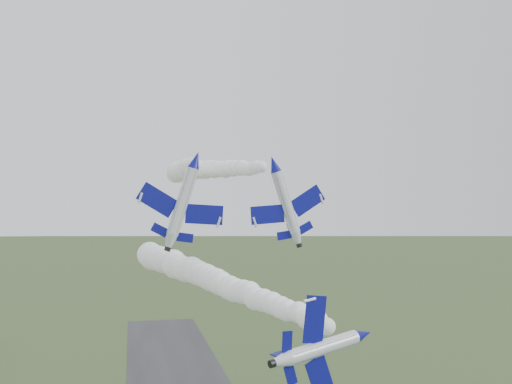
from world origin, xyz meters
TOP-DOWN VIEW (x-y plane):
  - jet_lead at (9.98, -6.98)m, footprint 5.24×11.20m
  - smoke_trail_jet_lead at (-0.03, 21.52)m, footprint 22.87×52.79m
  - jet_pair_left at (-2.63, 20.82)m, footprint 11.46×14.30m
  - smoke_trail_jet_pair_left at (-1.12, 57.22)m, footprint 9.42×65.11m
  - jet_pair_right at (8.60, 21.55)m, footprint 10.95×13.74m
  - smoke_trail_jet_pair_right at (6.89, 62.28)m, footprint 9.95×74.10m

SIDE VIEW (x-z plane):
  - jet_lead at x=9.98m, z-range 23.88..33.35m
  - smoke_trail_jet_lead at x=-0.03m, z-range 28.42..32.85m
  - jet_pair_right at x=8.60m, z-range 44.75..49.21m
  - jet_pair_left at x=-2.63m, z-range 44.99..49.54m
  - smoke_trail_jet_pair_left at x=-1.12m, z-range 46.27..51.05m
  - smoke_trail_jet_pair_right at x=6.89m, z-range 47.00..51.64m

